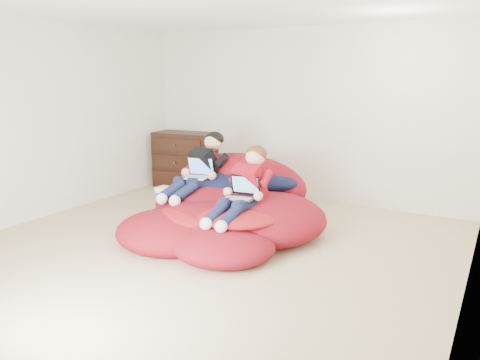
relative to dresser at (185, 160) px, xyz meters
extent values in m
cube|color=#C0B089|center=(1.90, -2.23, -0.58)|extent=(5.10, 5.10, 0.25)
cube|color=white|center=(1.90, 0.28, 0.80)|extent=(5.10, 0.02, 2.50)
cube|color=white|center=(-0.61, -2.23, 0.80)|extent=(0.02, 5.10, 2.50)
cube|color=white|center=(4.41, -2.23, 0.80)|extent=(0.02, 5.10, 2.50)
cube|color=white|center=(1.90, -2.23, 2.06)|extent=(5.10, 5.10, 0.02)
cube|color=black|center=(0.00, 0.01, 0.00)|extent=(1.05, 0.60, 0.91)
cube|color=black|center=(0.00, -0.26, -0.27)|extent=(0.90, 0.11, 0.22)
cylinder|color=#4C3F26|center=(0.00, -0.28, -0.27)|extent=(0.04, 0.06, 0.03)
cube|color=black|center=(0.00, -0.26, 0.00)|extent=(0.90, 0.11, 0.22)
cylinder|color=#4C3F26|center=(0.00, -0.28, 0.00)|extent=(0.04, 0.06, 0.03)
cube|color=black|center=(0.00, -0.26, 0.27)|extent=(0.90, 0.11, 0.22)
cylinder|color=#4C3F26|center=(0.00, -0.28, 0.27)|extent=(0.04, 0.06, 0.03)
ellipsoid|color=maroon|center=(1.47, -1.40, -0.23)|extent=(1.53, 1.37, 0.55)
ellipsoid|color=maroon|center=(2.17, -1.53, -0.25)|extent=(1.58, 1.54, 0.57)
ellipsoid|color=maroon|center=(1.77, -1.94, -0.27)|extent=(1.50, 1.20, 0.48)
ellipsoid|color=maroon|center=(1.50, -2.28, -0.31)|extent=(1.29, 1.18, 0.43)
ellipsoid|color=maroon|center=(2.18, -2.34, -0.32)|extent=(1.10, 1.00, 0.36)
ellipsoid|color=maroon|center=(1.56, -0.90, -0.05)|extent=(1.87, 0.83, 0.83)
ellipsoid|color=#101639|center=(1.38, -1.12, 0.03)|extent=(1.04, 0.85, 0.26)
ellipsoid|color=#101639|center=(1.87, -1.01, 0.07)|extent=(1.12, 0.78, 0.27)
ellipsoid|color=#B21920|center=(2.13, -1.93, -0.11)|extent=(0.98, 0.98, 0.18)
ellipsoid|color=#B21920|center=(1.66, -2.11, -0.15)|extent=(0.89, 0.80, 0.16)
ellipsoid|color=beige|center=(1.22, -0.80, 0.17)|extent=(0.41, 0.26, 0.26)
cube|color=black|center=(1.27, -1.24, 0.23)|extent=(0.42, 0.48, 0.49)
sphere|color=#E2A88A|center=(1.27, -1.10, 0.52)|extent=(0.23, 0.23, 0.23)
ellipsoid|color=black|center=(1.27, -1.07, 0.56)|extent=(0.26, 0.24, 0.19)
cylinder|color=#121A3B|center=(1.18, -1.55, 0.06)|extent=(0.24, 0.40, 0.21)
cylinder|color=#121A3B|center=(1.18, -1.87, 0.02)|extent=(0.21, 0.38, 0.24)
sphere|color=white|center=(1.18, -2.06, -0.04)|extent=(0.13, 0.13, 0.13)
cylinder|color=#121A3B|center=(1.36, -1.55, 0.06)|extent=(0.24, 0.40, 0.21)
cylinder|color=#121A3B|center=(1.36, -1.87, 0.02)|extent=(0.21, 0.38, 0.24)
sphere|color=white|center=(1.36, -2.06, -0.04)|extent=(0.13, 0.13, 0.13)
cube|color=#A60E1E|center=(2.13, -1.67, 0.17)|extent=(0.34, 0.38, 0.48)
sphere|color=#E2A88A|center=(2.13, -1.56, 0.46)|extent=(0.22, 0.22, 0.22)
ellipsoid|color=#512D15|center=(2.13, -1.53, 0.50)|extent=(0.24, 0.23, 0.19)
cylinder|color=#121A3B|center=(2.04, -1.94, 0.00)|extent=(0.17, 0.36, 0.20)
cylinder|color=#121A3B|center=(2.04, -2.25, -0.04)|extent=(0.14, 0.35, 0.23)
sphere|color=white|center=(2.04, -2.43, -0.10)|extent=(0.13, 0.13, 0.13)
cylinder|color=#121A3B|center=(2.22, -1.94, 0.00)|extent=(0.17, 0.36, 0.20)
cylinder|color=#121A3B|center=(2.22, -2.25, -0.04)|extent=(0.14, 0.35, 0.23)
sphere|color=white|center=(2.22, -2.43, -0.10)|extent=(0.13, 0.13, 0.13)
cube|color=white|center=(1.27, -1.53, 0.13)|extent=(0.36, 0.28, 0.01)
cube|color=gray|center=(1.27, -1.54, 0.14)|extent=(0.29, 0.17, 0.00)
cube|color=white|center=(1.27, -1.39, 0.24)|extent=(0.33, 0.14, 0.22)
cube|color=#3F68D8|center=(1.27, -1.39, 0.24)|extent=(0.29, 0.11, 0.17)
cube|color=black|center=(2.13, -1.93, 0.06)|extent=(0.37, 0.28, 0.01)
cube|color=gray|center=(2.13, -1.94, 0.07)|extent=(0.30, 0.17, 0.00)
cube|color=black|center=(2.13, -1.78, 0.18)|extent=(0.34, 0.12, 0.23)
cube|color=#4C9AB1|center=(2.13, -1.79, 0.19)|extent=(0.30, 0.10, 0.19)
cube|color=white|center=(0.92, -1.69, -0.03)|extent=(0.17, 0.17, 0.06)
camera|label=1|loc=(4.57, -6.15, 1.36)|focal=35.00mm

